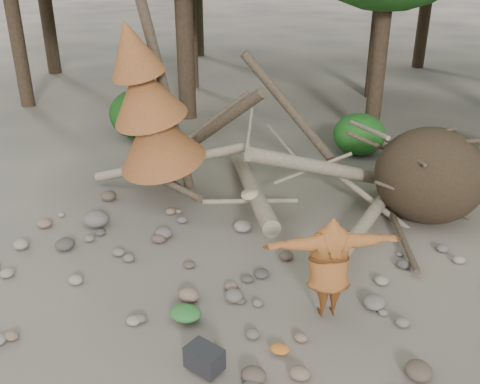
% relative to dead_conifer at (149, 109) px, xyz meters
% --- Properties ---
extents(ground, '(120.00, 120.00, 0.00)m').
position_rel_dead_conifer_xyz_m(ground, '(3.12, -3.37, -2.11)').
color(ground, '#514C44').
rests_on(ground, ground).
extents(deadfall_pile, '(8.55, 5.24, 3.30)m').
position_rel_dead_conifer_xyz_m(deadfall_pile, '(5.13, 0.87, -1.16)').
color(deadfall_pile, '#332619').
rests_on(deadfall_pile, ground).
extents(dead_conifer, '(2.06, 2.16, 4.35)m').
position_rel_dead_conifer_xyz_m(dead_conifer, '(0.00, 0.00, 0.00)').
color(dead_conifer, '#4C3F30').
rests_on(dead_conifer, ground).
extents(bush_left, '(1.80, 1.80, 1.44)m').
position_rel_dead_conifer_xyz_m(bush_left, '(-2.38, 3.83, -1.39)').
color(bush_left, '#174A13').
rests_on(bush_left, ground).
extents(bush_mid, '(1.40, 1.40, 1.12)m').
position_rel_dead_conifer_xyz_m(bush_mid, '(3.92, 4.43, -1.55)').
color(bush_mid, '#205E1B').
rests_on(bush_mid, ground).
extents(frisbee_thrower, '(2.26, 1.35, 2.08)m').
position_rel_dead_conifer_xyz_m(frisbee_thrower, '(4.35, -2.92, -1.21)').
color(frisbee_thrower, brown).
rests_on(frisbee_thrower, ground).
extents(backpack, '(0.56, 0.46, 0.32)m').
position_rel_dead_conifer_xyz_m(backpack, '(3.03, -4.59, -1.95)').
color(backpack, black).
rests_on(backpack, ground).
extents(cloth_green, '(0.50, 0.41, 0.19)m').
position_rel_dead_conifer_xyz_m(cloth_green, '(2.36, -3.70, -2.02)').
color(cloth_green, '#286528').
rests_on(cloth_green, ground).
extents(cloth_orange, '(0.27, 0.22, 0.10)m').
position_rel_dead_conifer_xyz_m(cloth_orange, '(3.90, -3.97, -2.06)').
color(cloth_orange, '#B75E1F').
rests_on(cloth_orange, ground).
extents(boulder_mid_left, '(0.54, 0.49, 0.32)m').
position_rel_dead_conifer_xyz_m(boulder_mid_left, '(-0.60, -1.49, -1.95)').
color(boulder_mid_left, '#615852').
rests_on(boulder_mid_left, ground).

